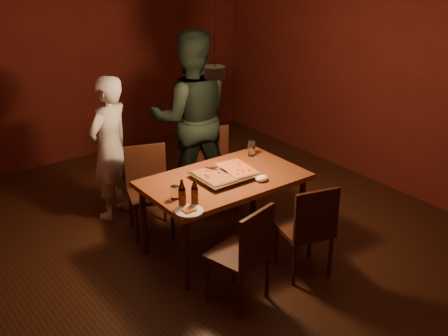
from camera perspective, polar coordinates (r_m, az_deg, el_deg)
room_shell at (r=5.01m, az=-0.92°, el=5.82°), size 6.00×6.00×6.00m
dining_table at (r=5.27m, az=-0.00°, el=-1.73°), size 1.50×0.90×0.75m
chair_far_left at (r=5.72m, az=-7.72°, el=-1.38°), size 0.53×0.53×0.49m
chair_far_right at (r=6.17m, az=-1.11°, el=0.75°), size 0.53×0.53×0.49m
chair_near_left at (r=4.56m, az=2.23°, el=-8.06°), size 0.51×0.51×0.49m
chair_near_right at (r=4.96m, az=8.66°, el=-5.55°), size 0.51×0.51×0.49m
pizza_tray at (r=5.23m, az=0.08°, el=-0.77°), size 0.57×0.48×0.05m
pizza_meat at (r=5.14m, az=-1.05°, el=-0.81°), size 0.27×0.41×0.02m
pizza_cheese at (r=5.30m, az=1.34°, el=-0.04°), size 0.31×0.44×0.02m
spatula at (r=5.23m, az=-0.12°, el=-0.32°), size 0.19×0.25×0.04m
beer_bottle_a at (r=4.68m, az=-4.29°, el=-2.59°), size 0.06×0.06×0.24m
beer_bottle_b at (r=4.70m, az=-3.01°, el=-2.47°), size 0.06×0.06×0.23m
water_glass_left at (r=4.84m, az=-5.01°, el=-2.49°), size 0.07×0.07×0.12m
water_glass_right at (r=5.72m, az=2.81°, el=1.99°), size 0.08×0.08×0.15m
plate_slice at (r=4.63m, az=-3.57°, el=-4.39°), size 0.24×0.24×0.03m
napkin at (r=5.18m, az=3.85°, el=-1.05°), size 0.13×0.10×0.05m
diner_white at (r=5.98m, az=-11.52°, el=1.96°), size 0.67×0.57×1.55m
diner_dark at (r=6.22m, az=-3.37°, el=5.11°), size 1.16×1.06×1.93m
pendant_lamp at (r=4.92m, az=-0.95°, el=9.82°), size 0.18×0.18×1.10m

